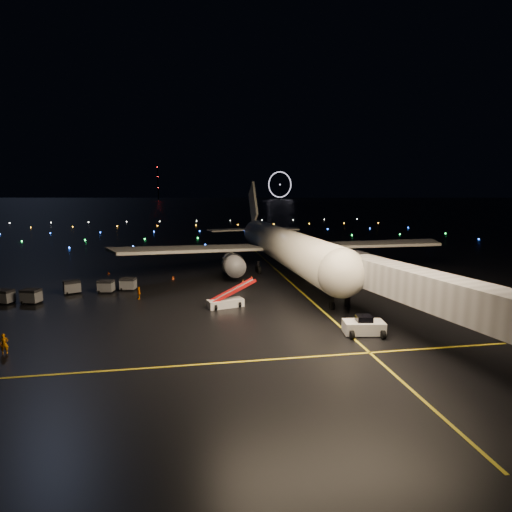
% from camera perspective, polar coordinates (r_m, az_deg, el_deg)
% --- Properties ---
extents(ground, '(2000.00, 2000.00, 0.00)m').
position_cam_1_polar(ground, '(340.31, -9.01, 6.72)').
color(ground, black).
rests_on(ground, ground).
extents(lane_centre, '(0.25, 80.00, 0.02)m').
position_cam_1_polar(lane_centre, '(58.54, 5.46, -4.21)').
color(lane_centre, yellow).
rests_on(lane_centre, ground).
extents(lane_cross, '(60.00, 0.25, 0.02)m').
position_cam_1_polar(lane_cross, '(32.98, -12.94, -15.19)').
color(lane_cross, yellow).
rests_on(lane_cross, ground).
extents(airliner, '(57.62, 54.96, 15.72)m').
position_cam_1_polar(airliner, '(68.48, 3.26, 4.40)').
color(airliner, silver).
rests_on(airliner, ground).
extents(pushback_tug, '(4.06, 2.53, 1.81)m').
position_cam_1_polar(pushback_tug, '(40.04, 15.14, -9.48)').
color(pushback_tug, silver).
rests_on(pushback_tug, ground).
extents(belt_loader, '(6.38, 3.21, 2.99)m').
position_cam_1_polar(belt_loader, '(47.41, -4.41, -5.53)').
color(belt_loader, silver).
rests_on(belt_loader, ground).
extents(crew_a, '(0.73, 0.58, 1.74)m').
position_cam_1_polar(crew_a, '(40.25, -32.31, -10.56)').
color(crew_a, orange).
rests_on(crew_a, ground).
extents(crew_c, '(0.58, 1.00, 1.61)m').
position_cam_1_polar(crew_c, '(53.02, -16.38, -5.08)').
color(crew_c, orange).
rests_on(crew_c, ground).
extents(safety_cone_0, '(0.49, 0.49, 0.53)m').
position_cam_1_polar(safety_cone_0, '(59.78, -1.85, -3.65)').
color(safety_cone_0, '#E84E14').
rests_on(safety_cone_0, ground).
extents(safety_cone_1, '(0.48, 0.48, 0.47)m').
position_cam_1_polar(safety_cone_1, '(62.99, -0.63, -3.01)').
color(safety_cone_1, '#E84E14').
rests_on(safety_cone_1, ground).
extents(safety_cone_2, '(0.51, 0.51, 0.54)m').
position_cam_1_polar(safety_cone_2, '(63.82, -11.78, -3.01)').
color(safety_cone_2, '#E84E14').
rests_on(safety_cone_2, ground).
extents(safety_cone_3, '(0.56, 0.56, 0.53)m').
position_cam_1_polar(safety_cone_3, '(70.48, -20.33, -2.26)').
color(safety_cone_3, '#E84E14').
rests_on(safety_cone_3, ground).
extents(ferris_wheel, '(49.33, 16.80, 52.00)m').
position_cam_1_polar(ferris_wheel, '(779.52, 3.44, 10.00)').
color(ferris_wheel, black).
rests_on(ferris_wheel, ground).
extents(radio_mast, '(1.80, 1.80, 64.00)m').
position_cam_1_polar(radio_mast, '(782.35, -13.83, 10.20)').
color(radio_mast, black).
rests_on(radio_mast, ground).
extents(taxiway_lights, '(164.00, 92.00, 0.36)m').
position_cam_1_polar(taxiway_lights, '(146.66, -8.32, 3.81)').
color(taxiway_lights, black).
rests_on(taxiway_lights, ground).
extents(baggage_cart_0, '(2.18, 1.70, 1.68)m').
position_cam_1_polar(baggage_cart_0, '(57.86, -20.64, -4.08)').
color(baggage_cart_0, gray).
rests_on(baggage_cart_0, ground).
extents(baggage_cart_1, '(2.23, 1.76, 1.70)m').
position_cam_1_polar(baggage_cart_1, '(58.23, -17.80, -3.84)').
color(baggage_cart_1, gray).
rests_on(baggage_cart_1, ground).
extents(baggage_cart_2, '(2.43, 2.12, 1.73)m').
position_cam_1_polar(baggage_cart_2, '(59.04, -24.79, -4.06)').
color(baggage_cart_2, gray).
rests_on(baggage_cart_2, ground).
extents(baggage_cart_3, '(2.42, 2.02, 1.76)m').
position_cam_1_polar(baggage_cart_3, '(56.14, -29.45, -5.04)').
color(baggage_cart_3, gray).
rests_on(baggage_cart_3, ground).
extents(baggage_cart_4, '(2.39, 2.06, 1.70)m').
position_cam_1_polar(baggage_cart_4, '(57.74, -32.29, -4.94)').
color(baggage_cart_4, gray).
rests_on(baggage_cart_4, ground).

